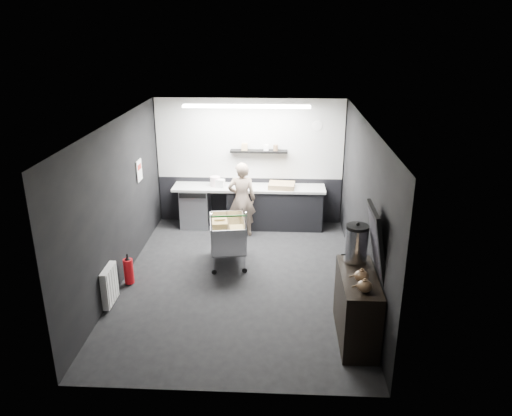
{
  "coord_description": "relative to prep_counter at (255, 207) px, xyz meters",
  "views": [
    {
      "loc": [
        0.66,
        -7.54,
        4.15
      ],
      "look_at": [
        0.25,
        0.4,
        1.18
      ],
      "focal_mm": 35.0,
      "sensor_mm": 36.0,
      "label": 1
    }
  ],
  "objects": [
    {
      "name": "ceiling",
      "position": [
        -0.14,
        -2.42,
        2.24
      ],
      "size": [
        5.5,
        5.5,
        0.0
      ],
      "primitive_type": "plane",
      "rotation": [
        3.14,
        0.0,
        0.0
      ],
      "color": "white",
      "rests_on": "wall_back"
    },
    {
      "name": "prep_counter",
      "position": [
        0.0,
        0.0,
        0.0
      ],
      "size": [
        3.2,
        0.61,
        0.9
      ],
      "color": "black",
      "rests_on": "floor"
    },
    {
      "name": "poster",
      "position": [
        -2.12,
        -1.12,
        1.09
      ],
      "size": [
        0.02,
        0.3,
        0.4
      ],
      "primitive_type": "cube",
      "color": "white",
      "rests_on": "wall_left"
    },
    {
      "name": "sideboard",
      "position": [
        1.62,
        -3.93,
        0.15
      ],
      "size": [
        0.55,
        1.28,
        1.92
      ],
      "color": "black",
      "rests_on": "floor"
    },
    {
      "name": "wall_left",
      "position": [
        -2.14,
        -2.42,
        0.89
      ],
      "size": [
        0.0,
        5.5,
        5.5
      ],
      "primitive_type": "plane",
      "rotation": [
        1.57,
        0.0,
        1.57
      ],
      "color": "black",
      "rests_on": "floor"
    },
    {
      "name": "shopping_cart",
      "position": [
        -0.41,
        -1.75,
        0.08
      ],
      "size": [
        0.76,
        1.11,
        1.14
      ],
      "color": "silver",
      "rests_on": "floor"
    },
    {
      "name": "kitchen_wall_panel",
      "position": [
        -0.14,
        0.31,
        1.39
      ],
      "size": [
        3.95,
        0.02,
        1.7
      ],
      "primitive_type": "cube",
      "color": "beige",
      "rests_on": "wall_back"
    },
    {
      "name": "radiator",
      "position": [
        -2.08,
        -3.32,
        -0.11
      ],
      "size": [
        0.1,
        0.5,
        0.6
      ],
      "primitive_type": "cube",
      "color": "white",
      "rests_on": "wall_left"
    },
    {
      "name": "fire_extinguisher",
      "position": [
        -1.99,
        -2.64,
        -0.2
      ],
      "size": [
        0.16,
        0.16,
        0.53
      ],
      "color": "red",
      "rests_on": "floor"
    },
    {
      "name": "wall_back",
      "position": [
        -0.14,
        0.33,
        0.89
      ],
      "size": [
        5.5,
        0.0,
        5.5
      ],
      "primitive_type": "plane",
      "rotation": [
        1.57,
        0.0,
        0.0
      ],
      "color": "black",
      "rests_on": "floor"
    },
    {
      "name": "poster_red_band",
      "position": [
        -2.11,
        -1.12,
        1.16
      ],
      "size": [
        0.02,
        0.22,
        0.1
      ],
      "primitive_type": "cube",
      "color": "red",
      "rests_on": "poster"
    },
    {
      "name": "pink_tub",
      "position": [
        -0.84,
        0.0,
        0.55
      ],
      "size": [
        0.21,
        0.21,
        0.21
      ],
      "primitive_type": "cylinder",
      "color": "white",
      "rests_on": "prep_counter"
    },
    {
      "name": "wall_clock",
      "position": [
        1.26,
        0.3,
        1.69
      ],
      "size": [
        0.2,
        0.03,
        0.2
      ],
      "primitive_type": "cylinder",
      "rotation": [
        1.57,
        0.0,
        0.0
      ],
      "color": "white",
      "rests_on": "wall_back"
    },
    {
      "name": "dado_panel",
      "position": [
        -0.14,
        0.31,
        0.04
      ],
      "size": [
        3.95,
        0.02,
        1.0
      ],
      "primitive_type": "cube",
      "color": "black",
      "rests_on": "wall_back"
    },
    {
      "name": "wall_front",
      "position": [
        -0.14,
        -5.17,
        0.89
      ],
      "size": [
        5.5,
        0.0,
        5.5
      ],
      "primitive_type": "plane",
      "rotation": [
        -1.57,
        0.0,
        0.0
      ],
      "color": "black",
      "rests_on": "floor"
    },
    {
      "name": "floor",
      "position": [
        -0.14,
        -2.42,
        -0.46
      ],
      "size": [
        5.5,
        5.5,
        0.0
      ],
      "primitive_type": "plane",
      "color": "black",
      "rests_on": "ground"
    },
    {
      "name": "person",
      "position": [
        -0.25,
        -0.45,
        0.32
      ],
      "size": [
        0.58,
        0.4,
        1.55
      ],
      "primitive_type": "imported",
      "rotation": [
        0.0,
        0.0,
        3.2
      ],
      "color": "beige",
      "rests_on": "floor"
    },
    {
      "name": "white_container",
      "position": [
        -0.75,
        -0.05,
        0.53
      ],
      "size": [
        0.22,
        0.19,
        0.17
      ],
      "primitive_type": "cube",
      "rotation": [
        0.0,
        0.0,
        -0.26
      ],
      "color": "white",
      "rests_on": "prep_counter"
    },
    {
      "name": "cardboard_box",
      "position": [
        0.55,
        -0.05,
        0.5
      ],
      "size": [
        0.57,
        0.45,
        0.11
      ],
      "primitive_type": "cube",
      "rotation": [
        0.0,
        0.0,
        -0.09
      ],
      "color": "#A48557",
      "rests_on": "prep_counter"
    },
    {
      "name": "wall_right",
      "position": [
        1.86,
        -2.42,
        0.89
      ],
      "size": [
        0.0,
        5.5,
        5.5
      ],
      "primitive_type": "plane",
      "rotation": [
        1.57,
        0.0,
        -1.57
      ],
      "color": "black",
      "rests_on": "floor"
    },
    {
      "name": "floating_shelf",
      "position": [
        0.06,
        0.2,
        1.16
      ],
      "size": [
        1.2,
        0.22,
        0.04
      ],
      "primitive_type": "cube",
      "color": "black",
      "rests_on": "wall_back"
    },
    {
      "name": "ceiling_strip",
      "position": [
        -0.14,
        -0.57,
        2.21
      ],
      "size": [
        2.4,
        0.2,
        0.04
      ],
      "primitive_type": "cube",
      "color": "white",
      "rests_on": "ceiling"
    }
  ]
}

